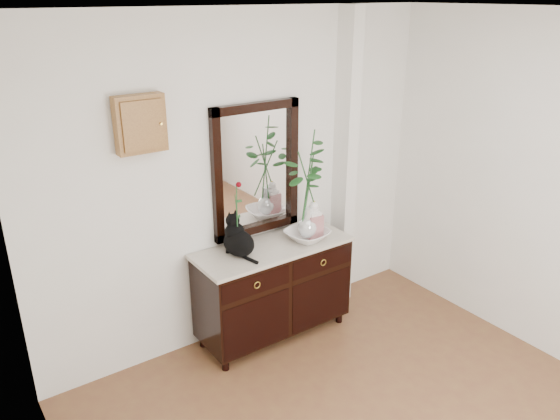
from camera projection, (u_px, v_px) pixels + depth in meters
wall_back at (245, 182)px, 4.43m from camera, size 3.60×0.04×2.70m
pilaster at (345, 164)px, 4.90m from camera, size 0.12×0.20×2.70m
sideboard at (273, 286)px, 4.62m from camera, size 1.33×0.52×0.82m
wall_mirror at (256, 170)px, 4.44m from camera, size 0.80×0.06×1.10m
key_cabinet at (140, 124)px, 3.72m from camera, size 0.35×0.10×0.40m
cat at (239, 235)px, 4.26m from camera, size 0.30×0.34×0.34m
lotus_bowl at (307, 235)px, 4.57m from camera, size 0.41×0.41×0.09m
vase_branches at (308, 185)px, 4.40m from camera, size 0.58×0.58×0.93m
bud_vase_rose at (237, 219)px, 4.22m from camera, size 0.09×0.09×0.62m
ginger_jar at (314, 219)px, 4.56m from camera, size 0.14×0.14×0.34m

